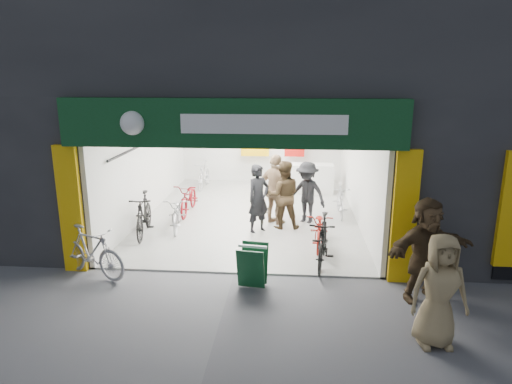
# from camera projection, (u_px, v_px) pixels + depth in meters

# --- Properties ---
(ground) EXTENTS (60.00, 60.00, 0.00)m
(ground) POSITION_uv_depth(u_px,v_px,m) (234.00, 274.00, 9.21)
(ground) COLOR #56565B
(ground) RESTS_ON ground
(building) EXTENTS (17.00, 10.27, 8.00)m
(building) POSITION_uv_depth(u_px,v_px,m) (287.00, 59.00, 12.84)
(building) COLOR #232326
(building) RESTS_ON ground
(bike_left_front) EXTENTS (0.87, 1.77, 0.89)m
(bike_left_front) POSITION_uv_depth(u_px,v_px,m) (177.00, 213.00, 11.75)
(bike_left_front) COLOR #ACABB0
(bike_left_front) RESTS_ON ground
(bike_left_midfront) EXTENTS (0.74, 1.85, 1.08)m
(bike_left_midfront) POSITION_uv_depth(u_px,v_px,m) (144.00, 215.00, 11.24)
(bike_left_midfront) COLOR black
(bike_left_midfront) RESTS_ON ground
(bike_left_midback) EXTENTS (0.62, 1.76, 0.92)m
(bike_left_midback) POSITION_uv_depth(u_px,v_px,m) (189.00, 198.00, 13.04)
(bike_left_midback) COLOR maroon
(bike_left_midback) RESTS_ON ground
(bike_left_back) EXTENTS (0.51, 1.62, 0.96)m
(bike_left_back) POSITION_uv_depth(u_px,v_px,m) (204.00, 175.00, 15.89)
(bike_left_back) COLOR silver
(bike_left_back) RESTS_ON ground
(bike_right_front) EXTENTS (0.75, 1.84, 1.07)m
(bike_right_front) POSITION_uv_depth(u_px,v_px,m) (323.00, 241.00, 9.51)
(bike_right_front) COLOR black
(bike_right_front) RESTS_ON ground
(bike_right_mid) EXTENTS (0.71, 1.70, 0.87)m
(bike_right_mid) POSITION_uv_depth(u_px,v_px,m) (320.00, 229.00, 10.57)
(bike_right_mid) COLOR #9A160E
(bike_right_mid) RESTS_ON ground
(bike_right_back) EXTENTS (0.45, 1.54, 0.93)m
(bike_right_back) POSITION_uv_depth(u_px,v_px,m) (340.00, 200.00, 12.80)
(bike_right_back) COLOR #B1B1B6
(bike_right_back) RESTS_ON ground
(parked_bike) EXTENTS (1.78, 1.15, 1.04)m
(parked_bike) POSITION_uv_depth(u_px,v_px,m) (91.00, 251.00, 9.00)
(parked_bike) COLOR #A4A4A8
(parked_bike) RESTS_ON ground
(customer_a) EXTENTS (0.76, 0.75, 1.76)m
(customer_a) POSITION_uv_depth(u_px,v_px,m) (258.00, 199.00, 11.37)
(customer_a) COLOR black
(customer_a) RESTS_ON ground
(customer_b) EXTENTS (0.93, 0.75, 1.79)m
(customer_b) POSITION_uv_depth(u_px,v_px,m) (283.00, 195.00, 11.67)
(customer_b) COLOR #3D2E1C
(customer_b) RESTS_ON ground
(customer_c) EXTENTS (1.25, 1.08, 1.68)m
(customer_c) POSITION_uv_depth(u_px,v_px,m) (307.00, 193.00, 12.10)
(customer_c) COLOR black
(customer_c) RESTS_ON ground
(customer_d) EXTENTS (1.17, 1.04, 1.90)m
(customer_d) POSITION_uv_depth(u_px,v_px,m) (276.00, 190.00, 11.96)
(customer_d) COLOR #8D6F52
(customer_d) RESTS_ON ground
(pedestrian_near) EXTENTS (0.89, 0.62, 1.74)m
(pedestrian_near) POSITION_uv_depth(u_px,v_px,m) (439.00, 291.00, 6.63)
(pedestrian_near) COLOR olive
(pedestrian_near) RESTS_ON ground
(pedestrian_far) EXTENTS (1.82, 1.23, 1.88)m
(pedestrian_far) POSITION_uv_depth(u_px,v_px,m) (425.00, 249.00, 7.99)
(pedestrian_far) COLOR #3D2D1B
(pedestrian_far) RESTS_ON ground
(sandwich_board) EXTENTS (0.59, 0.60, 0.80)m
(sandwich_board) POSITION_uv_depth(u_px,v_px,m) (253.00, 265.00, 8.58)
(sandwich_board) COLOR #0F3D1F
(sandwich_board) RESTS_ON ground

